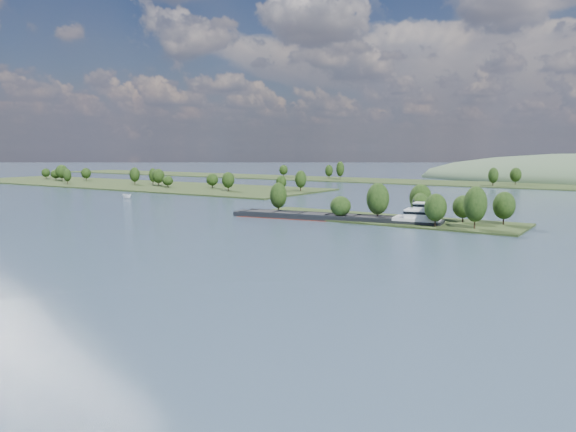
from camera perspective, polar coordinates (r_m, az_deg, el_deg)
The scene contains 6 objects.
ground at distance 153.05m, azimuth 0.21°, elevation -2.79°, with size 1800.00×1800.00×0.00m, color #384D62.
tree_island at distance 201.43m, azimuth 11.10°, elevation 0.60°, with size 100.00×30.82×14.62m.
left_bank at distance 409.81m, azimuth -16.22°, elevation 3.17°, with size 300.00×80.00×13.86m.
back_shoreline at distance 413.83m, azimuth 22.87°, elevation 2.90°, with size 900.00×60.00×15.71m.
cargo_barge at distance 200.57m, azimuth 6.08°, elevation -0.13°, with size 77.93×21.27×10.47m.
motorboat at distance 299.61m, azimuth -16.04°, elevation 1.95°, with size 2.41×6.41×2.48m, color white.
Camera 1 is at (81.84, -6.72, 25.84)m, focal length 35.00 mm.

